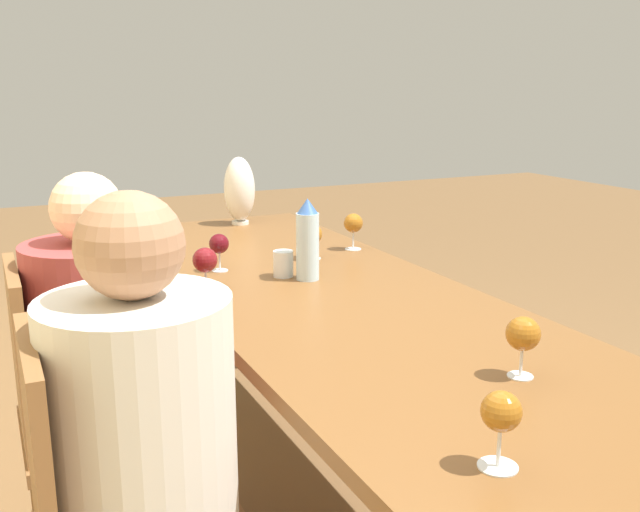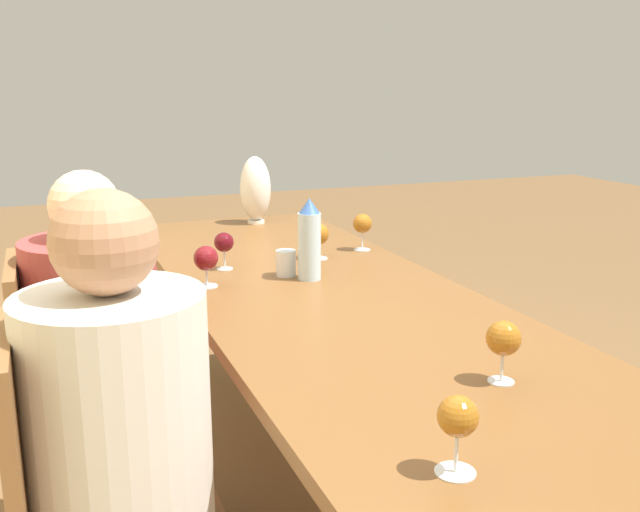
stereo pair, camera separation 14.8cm
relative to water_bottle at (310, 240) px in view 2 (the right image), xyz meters
The scene contains 13 objects.
dining_table 0.28m from the water_bottle, behind, with size 2.69×0.86×0.77m.
water_bottle is the anchor object (origin of this frame).
water_tumbler 0.13m from the water_bottle, 42.26° to the left, with size 0.07×0.07×0.09m.
vase 1.00m from the water_bottle, ahead, with size 0.14×0.14×0.31m.
wine_glass_0 0.94m from the water_bottle, behind, with size 0.08×0.08×0.14m.
wine_glass_1 0.46m from the water_bottle, 46.63° to the right, with size 0.07×0.07×0.14m.
wine_glass_2 0.28m from the water_bottle, 26.57° to the right, with size 0.08×0.08×0.13m.
wine_glass_3 1.24m from the water_bottle, behind, with size 0.07×0.07×0.14m.
wine_glass_4 0.34m from the water_bottle, 83.80° to the left, with size 0.08×0.08×0.13m.
wine_glass_6 0.33m from the water_bottle, 45.56° to the left, with size 0.07×0.07×0.13m.
chair_far 0.88m from the water_bottle, 97.49° to the left, with size 0.44×0.44×0.93m.
person_near 1.02m from the water_bottle, 135.84° to the left, with size 0.39×0.39×1.21m.
person_far 0.75m from the water_bottle, 98.44° to the left, with size 0.37×0.37×1.18m.
Camera 2 is at (-1.93, 0.81, 1.41)m, focal length 40.00 mm.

